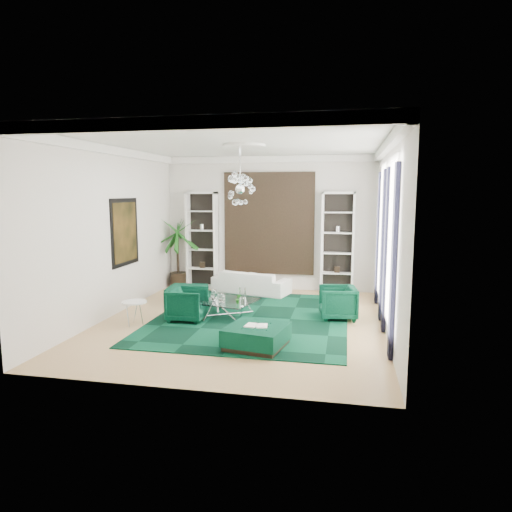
% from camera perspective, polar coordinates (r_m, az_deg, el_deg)
% --- Properties ---
extents(floor, '(6.00, 7.00, 0.02)m').
position_cam_1_polar(floor, '(10.02, -1.78, -8.26)').
color(floor, tan).
rests_on(floor, ground).
extents(ceiling, '(6.00, 7.00, 0.02)m').
position_cam_1_polar(ceiling, '(9.67, -1.88, 14.03)').
color(ceiling, white).
rests_on(ceiling, ground).
extents(wall_back, '(6.00, 0.02, 3.80)m').
position_cam_1_polar(wall_back, '(13.09, 1.66, 4.10)').
color(wall_back, silver).
rests_on(wall_back, ground).
extents(wall_front, '(6.00, 0.02, 3.80)m').
position_cam_1_polar(wall_front, '(6.31, -9.06, -0.27)').
color(wall_front, silver).
rests_on(wall_front, ground).
extents(wall_left, '(0.02, 7.00, 3.80)m').
position_cam_1_polar(wall_left, '(10.75, -17.68, 2.85)').
color(wall_left, silver).
rests_on(wall_left, ground).
extents(wall_right, '(0.02, 7.00, 3.80)m').
position_cam_1_polar(wall_right, '(9.45, 16.27, 2.24)').
color(wall_right, silver).
rests_on(wall_right, ground).
extents(crown_molding, '(6.00, 7.00, 0.18)m').
position_cam_1_polar(crown_molding, '(9.66, -1.88, 13.38)').
color(crown_molding, white).
rests_on(crown_molding, ceiling).
extents(ceiling_medallion, '(0.90, 0.90, 0.05)m').
position_cam_1_polar(ceiling_medallion, '(9.96, -1.48, 13.63)').
color(ceiling_medallion, white).
rests_on(ceiling_medallion, ceiling).
extents(tapestry, '(2.50, 0.06, 2.80)m').
position_cam_1_polar(tapestry, '(13.04, 1.62, 4.08)').
color(tapestry, black).
rests_on(tapestry, wall_back).
extents(shelving_left, '(0.90, 0.38, 2.80)m').
position_cam_1_polar(shelving_left, '(13.40, -6.75, 1.99)').
color(shelving_left, white).
rests_on(shelving_left, floor).
extents(shelving_right, '(0.90, 0.38, 2.80)m').
position_cam_1_polar(shelving_right, '(12.75, 10.17, 1.61)').
color(shelving_right, white).
rests_on(shelving_right, floor).
extents(painting, '(0.04, 1.30, 1.60)m').
position_cam_1_polar(painting, '(11.26, -16.02, 2.89)').
color(painting, black).
rests_on(painting, wall_left).
extents(window_near, '(0.03, 1.10, 2.90)m').
position_cam_1_polar(window_near, '(8.55, 16.64, 1.65)').
color(window_near, white).
rests_on(window_near, wall_right).
extents(curtain_near_a, '(0.07, 0.30, 3.25)m').
position_cam_1_polar(curtain_near_a, '(7.81, 16.83, -0.79)').
color(curtain_near_a, black).
rests_on(curtain_near_a, floor).
extents(curtain_near_b, '(0.07, 0.30, 3.25)m').
position_cam_1_polar(curtain_near_b, '(9.35, 15.93, 0.66)').
color(curtain_near_b, black).
rests_on(curtain_near_b, floor).
extents(window_far, '(0.03, 1.10, 2.90)m').
position_cam_1_polar(window_far, '(10.93, 15.50, 3.02)').
color(window_far, white).
rests_on(window_far, wall_right).
extents(curtain_far_a, '(0.07, 0.30, 3.25)m').
position_cam_1_polar(curtain_far_a, '(10.18, 15.56, 1.25)').
color(curtain_far_a, black).
rests_on(curtain_far_a, floor).
extents(curtain_far_b, '(0.07, 0.30, 3.25)m').
position_cam_1_polar(curtain_far_b, '(11.73, 15.01, 2.14)').
color(curtain_far_b, black).
rests_on(curtain_far_b, floor).
extents(rug, '(4.20, 5.00, 0.02)m').
position_cam_1_polar(rug, '(10.30, -0.53, -7.68)').
color(rug, black).
rests_on(rug, floor).
extents(sofa, '(2.26, 1.34, 0.62)m').
position_cam_1_polar(sofa, '(12.69, -0.60, -3.28)').
color(sofa, white).
rests_on(sofa, floor).
extents(armchair_left, '(0.82, 0.80, 0.73)m').
position_cam_1_polar(armchair_left, '(10.13, -8.56, -5.98)').
color(armchair_left, black).
rests_on(armchair_left, floor).
extents(armchair_right, '(0.91, 0.89, 0.73)m').
position_cam_1_polar(armchair_right, '(10.31, 10.18, -5.75)').
color(armchair_right, black).
rests_on(armchair_right, floor).
extents(coffee_table, '(1.35, 1.35, 0.38)m').
position_cam_1_polar(coffee_table, '(10.33, -3.45, -6.61)').
color(coffee_table, white).
rests_on(coffee_table, floor).
extents(ottoman_side, '(0.98, 0.98, 0.40)m').
position_cam_1_polar(ottoman_side, '(11.78, -8.65, -4.79)').
color(ottoman_side, black).
rests_on(ottoman_side, floor).
extents(ottoman_front, '(1.18, 1.18, 0.40)m').
position_cam_1_polar(ottoman_front, '(8.36, 0.06, -10.08)').
color(ottoman_front, black).
rests_on(ottoman_front, floor).
extents(book, '(0.41, 0.27, 0.03)m').
position_cam_1_polar(book, '(8.29, 0.06, -8.65)').
color(book, white).
rests_on(book, ottoman_front).
extents(side_table, '(0.60, 0.60, 0.50)m').
position_cam_1_polar(side_table, '(10.04, -14.92, -6.96)').
color(side_table, white).
rests_on(side_table, floor).
extents(palm, '(1.78, 1.78, 2.65)m').
position_cam_1_polar(palm, '(13.50, -9.78, 1.66)').
color(palm, '#1D601A').
rests_on(palm, floor).
extents(chandelier, '(1.00, 1.00, 0.74)m').
position_cam_1_polar(chandelier, '(9.77, -1.99, 8.32)').
color(chandelier, white).
rests_on(chandelier, ceiling).
extents(table_plant, '(0.13, 0.11, 0.22)m').
position_cam_1_polar(table_plant, '(9.97, -2.25, -5.36)').
color(table_plant, '#1D601A').
rests_on(table_plant, coffee_table).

